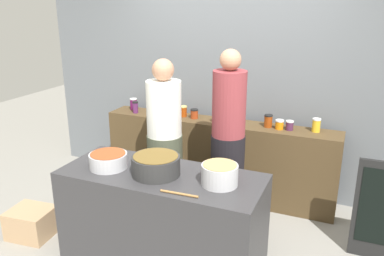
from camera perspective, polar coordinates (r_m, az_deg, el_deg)
ground at (r=3.93m, az=-2.08°, el=-16.21°), size 12.00×12.00×0.00m
storefront_wall at (r=4.66m, az=5.37°, el=9.15°), size 4.80×0.12×3.00m
display_shelf at (r=4.62m, az=3.65°, el=-4.40°), size 2.70×0.36×0.91m
prep_table at (r=3.48m, az=-4.30°, el=-12.95°), size 1.70×0.70×0.85m
preserve_jar_0 at (r=4.97m, az=-8.45°, el=3.45°), size 0.09×0.09×0.14m
preserve_jar_1 at (r=4.82m, az=-8.18°, el=2.99°), size 0.07×0.07×0.14m
preserve_jar_2 at (r=4.72m, az=-5.27°, el=2.82°), size 0.08×0.08×0.15m
preserve_jar_3 at (r=4.63m, az=-1.25°, el=2.44°), size 0.09×0.09×0.13m
preserve_jar_4 at (r=4.55m, az=0.34°, el=2.08°), size 0.09×0.09×0.11m
preserve_jar_5 at (r=4.38m, az=3.66°, el=1.64°), size 0.09×0.09×0.14m
preserve_jar_6 at (r=4.31m, az=10.96°, el=1.02°), size 0.09×0.09×0.14m
preserve_jar_7 at (r=4.27m, az=12.53°, el=0.50°), size 0.09×0.09×0.10m
preserve_jar_8 at (r=4.27m, az=13.91°, el=0.37°), size 0.08×0.08×0.10m
preserve_jar_9 at (r=4.28m, az=17.52°, el=0.40°), size 0.09×0.09×0.14m
cooking_pot_left at (r=3.44m, az=-11.99°, el=-4.60°), size 0.32×0.32×0.13m
cooking_pot_center at (r=3.24m, az=-5.23°, el=-5.37°), size 0.40×0.40×0.17m
cooking_pot_right at (r=3.06m, az=4.02°, el=-6.73°), size 0.28×0.28×0.17m
wooden_spoon at (r=2.94m, az=-1.86°, el=-9.46°), size 0.30×0.03×0.02m
cook_with_tongs at (r=4.06m, az=-3.95°, el=-2.95°), size 0.36×0.36×1.68m
cook_in_cap at (r=3.78m, az=5.18°, el=-3.51°), size 0.33×0.33×1.80m
bread_crate at (r=4.26m, az=-22.16°, el=-12.54°), size 0.44×0.39×0.28m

